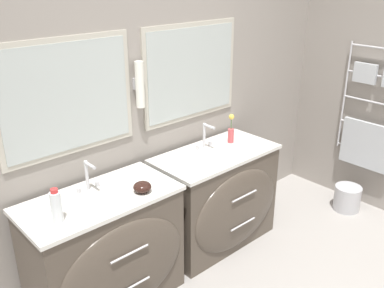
% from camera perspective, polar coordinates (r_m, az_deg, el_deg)
% --- Properties ---
extents(wall_back, '(5.57, 0.14, 2.60)m').
position_cam_1_polar(wall_back, '(3.22, -6.17, 6.44)').
color(wall_back, gray).
rests_on(wall_back, ground_plane).
extents(vanity_left, '(1.03, 0.59, 0.82)m').
position_cam_1_polar(vanity_left, '(3.02, -11.28, -13.82)').
color(vanity_left, '#4C4238').
rests_on(vanity_left, ground_plane).
extents(vanity_right, '(1.03, 0.59, 0.82)m').
position_cam_1_polar(vanity_right, '(3.57, 3.49, -7.17)').
color(vanity_right, '#4C4238').
rests_on(vanity_right, ground_plane).
extents(faucet_left, '(0.17, 0.13, 0.21)m').
position_cam_1_polar(faucet_left, '(2.88, -13.70, -4.20)').
color(faucet_left, silver).
rests_on(faucet_left, vanity_left).
extents(faucet_right, '(0.17, 0.13, 0.21)m').
position_cam_1_polar(faucet_right, '(3.45, 1.80, 1.06)').
color(faucet_right, silver).
rests_on(faucet_right, vanity_right).
extents(toiletry_bottle, '(0.06, 0.06, 0.21)m').
position_cam_1_polar(toiletry_bottle, '(2.59, -17.65, -7.92)').
color(toiletry_bottle, silver).
rests_on(toiletry_bottle, vanity_left).
extents(amenity_bowl, '(0.12, 0.12, 0.07)m').
position_cam_1_polar(amenity_bowl, '(2.82, -6.64, -5.72)').
color(amenity_bowl, black).
rests_on(amenity_bowl, vanity_left).
extents(flower_vase, '(0.05, 0.05, 0.25)m').
position_cam_1_polar(flower_vase, '(3.58, 5.22, 1.71)').
color(flower_vase, '#CC4C51').
rests_on(flower_vase, vanity_right).
extents(waste_bin, '(0.25, 0.25, 0.24)m').
position_cam_1_polar(waste_bin, '(4.43, 19.99, -6.72)').
color(waste_bin, '#B7B7BC').
rests_on(waste_bin, ground_plane).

